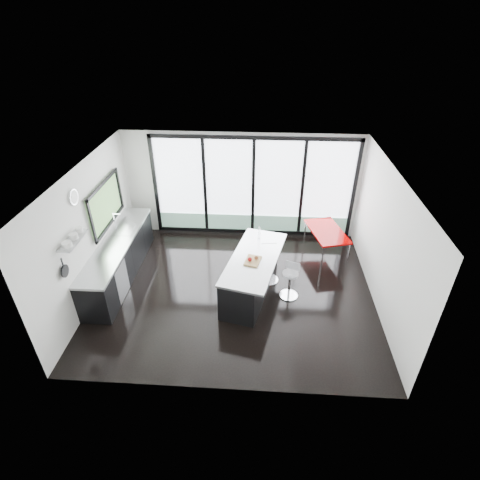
# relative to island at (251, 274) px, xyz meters

# --- Properties ---
(floor) EXTENTS (6.00, 5.00, 0.00)m
(floor) POSITION_rel_island_xyz_m (-0.35, -0.04, -0.46)
(floor) COLOR black
(floor) RESTS_ON ground
(ceiling) EXTENTS (6.00, 5.00, 0.00)m
(ceiling) POSITION_rel_island_xyz_m (-0.35, -0.04, 2.34)
(ceiling) COLOR white
(ceiling) RESTS_ON wall_back
(wall_back) EXTENTS (6.00, 0.09, 2.80)m
(wall_back) POSITION_rel_island_xyz_m (-0.08, 2.43, 0.81)
(wall_back) COLOR silver
(wall_back) RESTS_ON ground
(wall_front) EXTENTS (6.00, 0.00, 2.80)m
(wall_front) POSITION_rel_island_xyz_m (-0.35, -2.54, 0.94)
(wall_front) COLOR silver
(wall_front) RESTS_ON ground
(wall_left) EXTENTS (0.26, 5.00, 2.80)m
(wall_left) POSITION_rel_island_xyz_m (-3.33, 0.23, 1.10)
(wall_left) COLOR silver
(wall_left) RESTS_ON ground
(wall_right) EXTENTS (0.00, 5.00, 2.80)m
(wall_right) POSITION_rel_island_xyz_m (2.65, -0.04, 0.94)
(wall_right) COLOR silver
(wall_right) RESTS_ON ground
(counter_cabinets) EXTENTS (0.69, 3.24, 1.36)m
(counter_cabinets) POSITION_rel_island_xyz_m (-3.03, 0.36, 0.00)
(counter_cabinets) COLOR black
(counter_cabinets) RESTS_ON floor
(island) EXTENTS (1.43, 2.39, 1.19)m
(island) POSITION_rel_island_xyz_m (0.00, 0.00, 0.00)
(island) COLOR black
(island) RESTS_ON floor
(bar_stool_near) EXTENTS (0.52, 0.52, 0.63)m
(bar_stool_near) POSITION_rel_island_xyz_m (0.83, -0.13, -0.15)
(bar_stool_near) COLOR silver
(bar_stool_near) RESTS_ON floor
(bar_stool_far) EXTENTS (0.49, 0.49, 0.71)m
(bar_stool_far) POSITION_rel_island_xyz_m (0.39, 0.38, -0.11)
(bar_stool_far) COLOR silver
(bar_stool_far) RESTS_ON floor
(red_table) EXTENTS (1.05, 1.45, 0.70)m
(red_table) POSITION_rel_island_xyz_m (1.80, 1.54, -0.12)
(red_table) COLOR #9A0000
(red_table) RESTS_ON floor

